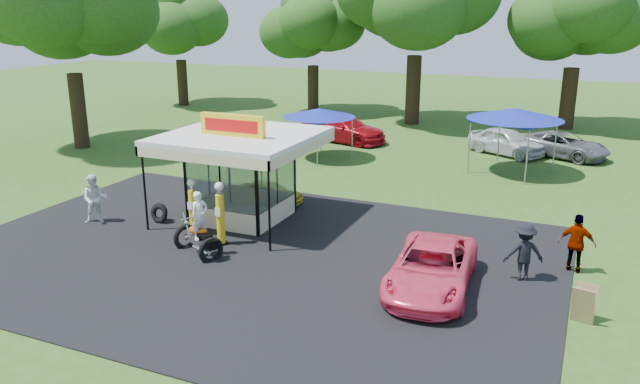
% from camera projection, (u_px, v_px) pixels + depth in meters
% --- Properties ---
extents(ground, '(120.00, 120.00, 0.00)m').
position_uv_depth(ground, '(217.00, 277.00, 19.09)').
color(ground, '#30531A').
rests_on(ground, ground).
extents(asphalt_apron, '(20.00, 14.00, 0.04)m').
position_uv_depth(asphalt_apron, '(249.00, 253.00, 20.83)').
color(asphalt_apron, black).
rests_on(asphalt_apron, ground).
extents(gas_station_kiosk, '(5.40, 5.40, 4.18)m').
position_uv_depth(gas_station_kiosk, '(242.00, 175.00, 23.72)').
color(gas_station_kiosk, white).
rests_on(gas_station_kiosk, ground).
extents(gas_pump_left, '(0.40, 0.40, 2.14)m').
position_uv_depth(gas_pump_left, '(193.00, 209.00, 22.17)').
color(gas_pump_left, black).
rests_on(gas_pump_left, ground).
extents(gas_pump_right, '(0.42, 0.42, 2.26)m').
position_uv_depth(gas_pump_right, '(220.00, 215.00, 21.32)').
color(gas_pump_right, black).
rests_on(gas_pump_right, ground).
extents(motorcycle, '(2.02, 1.58, 2.30)m').
position_uv_depth(motorcycle, '(199.00, 230.00, 20.49)').
color(motorcycle, black).
rests_on(motorcycle, ground).
extents(spare_tires, '(0.88, 0.53, 0.76)m').
position_uv_depth(spare_tires, '(159.00, 213.00, 23.76)').
color(spare_tires, black).
rests_on(spare_tires, ground).
extents(a_frame_sign, '(0.61, 0.61, 1.02)m').
position_uv_depth(a_frame_sign, '(584.00, 304.00, 16.22)').
color(a_frame_sign, '#593819').
rests_on(a_frame_sign, ground).
extents(kiosk_car, '(2.82, 1.13, 0.96)m').
position_uv_depth(kiosk_car, '(270.00, 192.00, 26.03)').
color(kiosk_car, yellow).
rests_on(kiosk_car, ground).
extents(pink_sedan, '(2.62, 5.02, 1.35)m').
position_uv_depth(pink_sedan, '(432.00, 268.00, 18.06)').
color(pink_sedan, '#FC446B').
rests_on(pink_sedan, ground).
extents(spectator_west, '(1.18, 1.14, 1.91)m').
position_uv_depth(spectator_west, '(95.00, 199.00, 23.53)').
color(spectator_west, white).
rests_on(spectator_west, ground).
extents(spectator_east_a, '(1.34, 1.05, 1.81)m').
position_uv_depth(spectator_east_a, '(524.00, 252.00, 18.59)').
color(spectator_east_a, black).
rests_on(spectator_east_a, ground).
extents(spectator_east_b, '(1.12, 0.50, 1.88)m').
position_uv_depth(spectator_east_b, '(577.00, 244.00, 19.18)').
color(spectator_east_b, gray).
rests_on(spectator_east_b, ground).
extents(bg_car_b, '(5.87, 3.37, 1.60)m').
position_uv_depth(bg_car_b, '(343.00, 128.00, 37.78)').
color(bg_car_b, '#B00D18').
rests_on(bg_car_b, ground).
extents(bg_car_c, '(4.66, 3.54, 1.48)m').
position_uv_depth(bg_car_c, '(506.00, 142.00, 34.45)').
color(bg_car_c, silver).
rests_on(bg_car_c, ground).
extents(bg_car_d, '(5.30, 3.99, 1.34)m').
position_uv_depth(bg_car_d, '(564.00, 145.00, 33.88)').
color(bg_car_d, slate).
rests_on(bg_car_d, ground).
extents(tent_west, '(3.89, 3.89, 2.72)m').
position_uv_depth(tent_west, '(319.00, 113.00, 33.11)').
color(tent_west, gray).
rests_on(tent_west, ground).
extents(tent_east, '(4.60, 4.60, 3.22)m').
position_uv_depth(tent_east, '(515.00, 114.00, 30.09)').
color(tent_east, gray).
rests_on(tent_east, ground).
extents(oak_far_a, '(8.69, 8.69, 10.30)m').
position_uv_depth(oak_far_a, '(179.00, 23.00, 49.93)').
color(oak_far_a, black).
rests_on(oak_far_a, ground).
extents(oak_far_b, '(8.23, 8.23, 9.82)m').
position_uv_depth(oak_far_b, '(313.00, 29.00, 46.69)').
color(oak_far_b, black).
rests_on(oak_far_b, ground).
extents(oak_far_d, '(9.39, 9.39, 11.17)m').
position_uv_depth(oak_far_d, '(577.00, 19.00, 39.95)').
color(oak_far_d, black).
rests_on(oak_far_d, ground).
extents(oak_near, '(10.97, 10.97, 12.63)m').
position_uv_depth(oak_near, '(67.00, 6.00, 34.14)').
color(oak_near, black).
rests_on(oak_near, ground).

